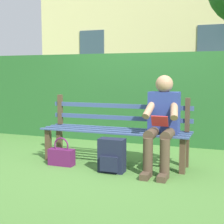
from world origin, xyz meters
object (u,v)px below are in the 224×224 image
at_px(park_bench, 116,130).
at_px(person_seated, 162,120).
at_px(handbag, 62,156).
at_px(backpack, 112,156).

bearing_deg(park_bench, person_seated, 166.17).
xyz_separation_m(person_seated, handbag, (1.29, 0.23, -0.51)).
bearing_deg(person_seated, backpack, 27.19).
distance_m(backpack, handbag, 0.74).
bearing_deg(handbag, person_seated, -169.77).
relative_size(backpack, handbag, 1.12).
bearing_deg(person_seated, handbag, 10.23).
height_order(backpack, handbag, backpack).
bearing_deg(handbag, backpack, 175.76).
distance_m(park_bench, backpack, 0.52).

